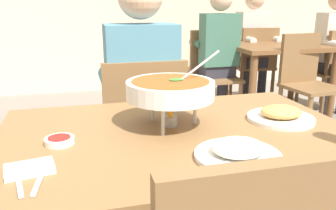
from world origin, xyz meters
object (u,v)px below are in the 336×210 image
object	(u,v)px
diner_main	(141,87)
rice_plate	(238,152)
dining_table_far	(277,58)
chair_bg_corner	(212,63)
dining_table_main	(179,165)
appetizer_plate	(281,115)
chair_bg_middle	(255,61)
chair_diner_main	(143,131)
patron_bg_left	(336,45)
patron_bg_middle	(254,40)
chair_bg_window	(306,78)
sauce_dish	(59,140)
patron_bg_right	(218,47)
chair_bg_left	(333,66)
chair_bg_right	(213,70)

from	to	relation	value
diner_main	rice_plate	size ratio (longest dim) A/B	5.46
dining_table_far	chair_bg_corner	world-z (taller)	chair_bg_corner
dining_table_main	appetizer_plate	bearing A→B (deg)	2.73
rice_plate	chair_bg_middle	size ratio (longest dim) A/B	0.27
chair_diner_main	rice_plate	xyz separation A→B (m)	(0.10, -0.93, 0.27)
patron_bg_left	patron_bg_middle	xyz separation A→B (m)	(-0.64, 0.59, 0.00)
chair_bg_window	chair_bg_middle	bearing A→B (deg)	90.35
sauce_dish	dining_table_far	world-z (taller)	sauce_dish
chair_bg_middle	chair_diner_main	bearing A→B (deg)	-131.30
patron_bg_middle	patron_bg_right	size ratio (longest dim) A/B	1.00
patron_bg_left	patron_bg_right	size ratio (longest dim) A/B	1.00
sauce_dish	patron_bg_middle	world-z (taller)	patron_bg_middle
appetizer_plate	chair_bg_corner	size ratio (longest dim) A/B	0.27
rice_plate	appetizer_plate	xyz separation A→B (m)	(0.29, 0.26, 0.00)
diner_main	sauce_dish	size ratio (longest dim) A/B	14.56
chair_bg_corner	patron_bg_right	size ratio (longest dim) A/B	0.69
dining_table_far	chair_bg_corner	xyz separation A→B (m)	(-0.51, 0.51, -0.11)
chair_diner_main	sauce_dish	distance (m)	0.84
dining_table_main	chair_bg_corner	bearing A→B (deg)	66.22
sauce_dish	dining_table_far	xyz separation A→B (m)	(2.07, 2.16, -0.15)
sauce_dish	chair_bg_corner	distance (m)	3.11
sauce_dish	chair_bg_left	size ratio (longest dim) A/B	0.10
diner_main	rice_plate	world-z (taller)	diner_main
chair_bg_right	chair_bg_window	size ratio (longest dim) A/B	1.00
chair_bg_left	chair_bg_window	bearing A→B (deg)	-146.03
rice_plate	chair_bg_corner	world-z (taller)	chair_bg_corner
chair_bg_left	chair_bg_corner	size ratio (longest dim) A/B	1.00
rice_plate	chair_bg_right	bearing A→B (deg)	69.70
chair_bg_corner	chair_bg_left	bearing A→B (deg)	-25.92
dining_table_main	appetizer_plate	distance (m)	0.42
dining_table_far	patron_bg_left	world-z (taller)	patron_bg_left
rice_plate	dining_table_main	bearing A→B (deg)	111.76
chair_bg_right	patron_bg_left	world-z (taller)	patron_bg_left
rice_plate	patron_bg_left	bearing A→B (deg)	46.21
chair_diner_main	dining_table_main	bearing A→B (deg)	-90.00
chair_bg_middle	patron_bg_right	distance (m)	0.81
rice_plate	patron_bg_left	distance (m)	3.23
rice_plate	chair_bg_middle	distance (m)	3.29
chair_bg_middle	patron_bg_right	size ratio (longest dim) A/B	0.69
diner_main	chair_bg_left	bearing A→B (deg)	30.55
chair_diner_main	sauce_dish	world-z (taller)	chair_diner_main
dining_table_main	patron_bg_middle	size ratio (longest dim) A/B	0.90
chair_bg_corner	chair_diner_main	bearing A→B (deg)	-120.70
appetizer_plate	dining_table_far	distance (m)	2.50
chair_bg_middle	chair_bg_right	distance (m)	0.76
chair_diner_main	chair_bg_window	xyz separation A→B (m)	(1.70, 0.98, 0.00)
diner_main	chair_bg_middle	distance (m)	2.56
diner_main	chair_bg_middle	bearing A→B (deg)	48.21
chair_bg_right	chair_bg_window	bearing A→B (deg)	-40.99
chair_bg_left	chair_bg_corner	bearing A→B (deg)	154.08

